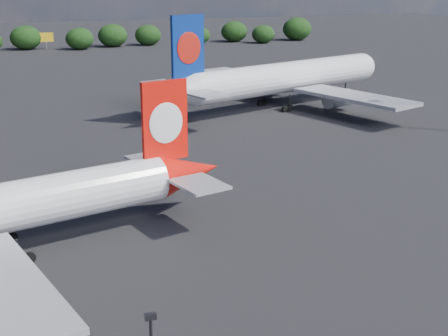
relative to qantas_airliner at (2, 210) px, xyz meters
name	(u,v)px	position (x,y,z in m)	size (l,w,h in m)	color
ground	(23,140)	(2.81, 42.36, -4.37)	(500.00, 500.00, 0.00)	black
qantas_airliner	(2,210)	(0.00, 0.00, 0.00)	(43.52, 41.68, 14.36)	white
china_southern_airliner	(279,79)	(49.46, 51.16, 1.12)	(53.76, 51.65, 18.03)	white
billboard_yellow	(46,38)	(14.81, 164.36, -0.51)	(5.00, 0.30, 5.50)	yellow
horizon_treeline	(20,39)	(6.70, 163.33, -0.56)	(206.66, 15.76, 8.73)	black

